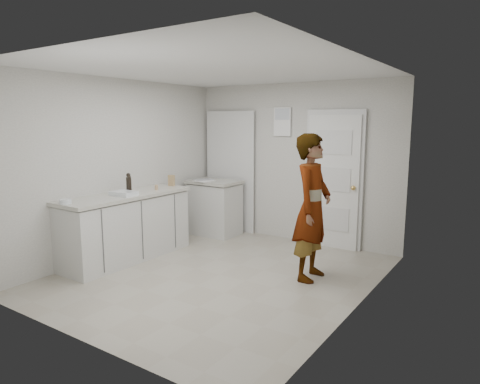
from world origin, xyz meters
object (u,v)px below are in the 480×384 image
Objects in this scene: oil_cruet_a at (129,183)px; baking_dish at (124,194)px; spice_jar at (156,187)px; egg_bowl at (65,202)px; person at (312,207)px; cake_mix_box at (171,180)px; oil_cruet_b at (130,184)px.

oil_cruet_a is 0.26m from baking_dish.
egg_bowl is (-0.15, -1.37, -0.01)m from spice_jar.
egg_bowl is (-0.13, -0.79, 0.00)m from baking_dish.
cake_mix_box is at bearing 82.38° from person.
cake_mix_box is 0.81m from oil_cruet_b.
oil_cruet_a is at bearing -96.99° from cake_mix_box.
baking_dish is (-2.35, -0.85, 0.07)m from person.
person is 6.39× the size of oil_cruet_a.
person reaches higher than spice_jar.
cake_mix_box is 0.69× the size of oil_cruet_b.
spice_jar is (0.10, -0.43, -0.05)m from cake_mix_box.
oil_cruet_b is 0.72× the size of baking_dish.
baking_dish is at bearing -89.36° from cake_mix_box.
spice_jar is 0.42m from oil_cruet_a.
oil_cruet_b reaches higher than spice_jar.
oil_cruet_a is (-0.05, -0.81, 0.05)m from cake_mix_box.
person is 2.50m from baking_dish.
cake_mix_box is 1.80m from egg_bowl.
oil_cruet_a is 1.96× the size of egg_bowl.
spice_jar reaches higher than baking_dish.
person reaches higher than oil_cruet_a.
oil_cruet_b is (0.02, 0.00, -0.02)m from oil_cruet_a.
oil_cruet_a is (-2.47, -0.65, 0.17)m from person.
spice_jar is 0.27× the size of oil_cruet_a.
oil_cruet_b is 0.24m from baking_dish.
person is 2.34m from spice_jar.
person is at bearing 14.67° from oil_cruet_a.
cake_mix_box is 0.81m from oil_cruet_a.
egg_bowl is at bearing -90.25° from oil_cruet_a.
spice_jar is (-2.32, -0.27, 0.08)m from person.
person is 10.59× the size of cake_mix_box.
person is 2.56m from oil_cruet_a.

